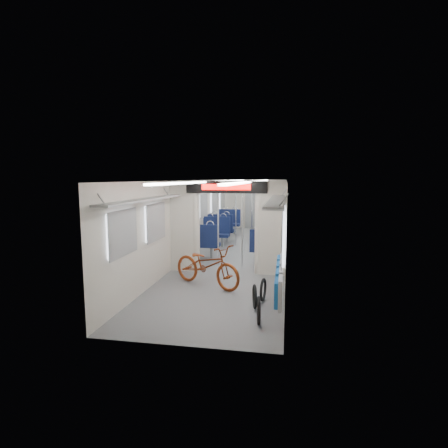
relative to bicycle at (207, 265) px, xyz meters
name	(u,v)px	position (x,y,z in m)	size (l,w,h in m)	color
carriage	(237,207)	(0.24, 2.95, 1.03)	(12.00, 12.02, 2.31)	#515456
bicycle	(207,265)	(0.00, 0.00, 0.00)	(0.63, 1.80, 0.94)	maroon
flip_bench	(279,278)	(1.59, -1.12, 0.11)	(0.12, 2.08, 0.48)	gray
bike_hoop_a	(259,312)	(1.28, -1.85, -0.26)	(0.47, 0.47, 0.05)	black
bike_hoop_b	(255,298)	(1.15, -1.16, -0.27)	(0.45, 0.45, 0.05)	black
bike_hoop_c	(263,291)	(1.28, -0.74, -0.27)	(0.45, 0.45, 0.05)	black
seat_bay_near_left	(210,235)	(-0.70, 3.54, 0.09)	(0.94, 2.23, 1.15)	#0C1538
seat_bay_near_right	(268,240)	(1.17, 3.07, 0.06)	(0.90, 2.03, 1.09)	#0C1538
seat_bay_far_left	(225,223)	(-0.70, 6.39, 0.10)	(0.95, 2.27, 1.16)	#0C1538
seat_bay_far_right	(272,224)	(1.17, 6.55, 0.07)	(0.91, 2.09, 1.10)	#0C1538
stanchion_near_left	(218,224)	(-0.11, 1.87, 0.68)	(0.04, 0.04, 2.30)	silver
stanchion_near_right	(242,224)	(0.55, 1.85, 0.68)	(0.04, 0.04, 2.30)	silver
stanchion_far_left	(236,213)	(-0.03, 4.75, 0.68)	(0.04, 0.04, 2.30)	silver
stanchion_far_right	(252,213)	(0.53, 4.81, 0.68)	(0.04, 0.04, 2.30)	silver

